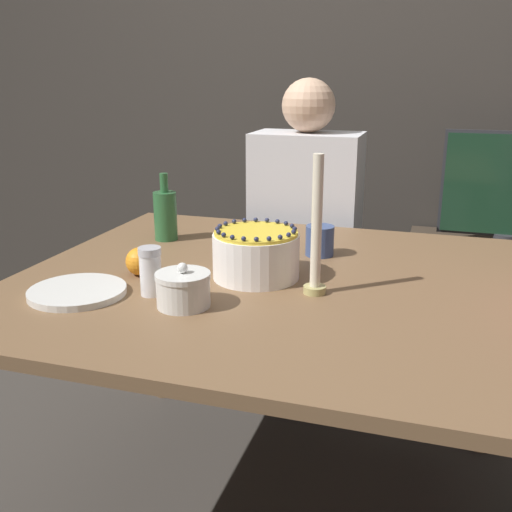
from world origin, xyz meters
name	(u,v)px	position (x,y,z in m)	size (l,w,h in m)	color
ground_plane	(271,511)	(0.00, 0.00, 0.00)	(12.00, 12.00, 0.00)	#3D3833
wall_behind	(361,56)	(0.00, 1.40, 1.30)	(8.00, 0.05, 2.60)	#38332D
dining_table	(272,313)	(0.00, 0.00, 0.63)	(1.31, 1.15, 0.73)	brown
cake	(256,254)	(-0.04, -0.01, 0.79)	(0.22, 0.22, 0.14)	white
sugar_bowl	(183,289)	(-0.14, -0.25, 0.77)	(0.12, 0.12, 0.10)	silver
sugar_shaker	(151,271)	(-0.24, -0.20, 0.78)	(0.05, 0.05, 0.12)	white
plate_stack	(77,292)	(-0.41, -0.26, 0.73)	(0.23, 0.23, 0.02)	silver
candle	(316,237)	(0.13, -0.08, 0.86)	(0.05, 0.05, 0.33)	tan
bottle	(165,215)	(-0.42, 0.26, 0.81)	(0.07, 0.07, 0.21)	#2D6638
cup	(320,241)	(0.07, 0.23, 0.77)	(0.08, 0.08, 0.09)	#384C7F
orange_fruit_0	(140,261)	(-0.34, -0.08, 0.76)	(0.07, 0.07, 0.07)	orange
person_man_blue_shirt	(305,261)	(-0.09, 0.78, 0.53)	(0.40, 0.34, 1.21)	#2D2D38
side_cabinet	(497,310)	(0.66, 1.13, 0.28)	(0.76, 0.46, 0.56)	#382D23
tv_monitor	(512,188)	(0.66, 1.13, 0.80)	(0.54, 0.10, 0.46)	#2D2D33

